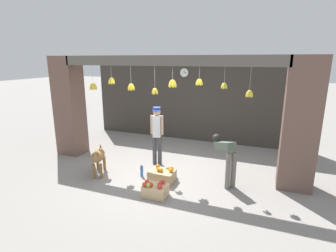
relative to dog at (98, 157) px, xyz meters
name	(u,v)px	position (x,y,z in m)	size (l,w,h in m)	color
ground_plane	(162,171)	(1.35, 0.74, -0.46)	(60.00, 60.00, 0.00)	gray
shop_back_wall	(194,99)	(1.35, 3.62, 0.95)	(7.33, 0.12, 2.83)	#38332D
shop_pillar_left	(69,106)	(-1.66, 1.04, 0.95)	(0.70, 0.60, 2.83)	brown
shop_pillar_right	(300,125)	(4.37, 1.04, 0.95)	(0.70, 0.60, 2.83)	brown
storefront_awning	(162,63)	(1.32, 0.86, 2.19)	(5.43, 0.27, 0.93)	#5B564C
dog	(98,157)	(0.00, 0.00, 0.00)	(0.57, 0.94, 0.69)	olive
shopkeeper	(157,132)	(1.06, 1.12, 0.44)	(0.34, 0.27, 1.55)	#424247
worker_stooping	(226,154)	(2.93, 0.63, 0.24)	(0.64, 0.68, 1.05)	#6B665B
fruit_crate_oranges	(162,175)	(1.58, 0.22, -0.32)	(0.57, 0.43, 0.35)	tan
fruit_crate_apples	(155,190)	(1.69, -0.46, -0.32)	(0.49, 0.36, 0.33)	tan
water_bottle	(142,171)	(1.01, 0.29, -0.33)	(0.07, 0.07, 0.28)	#2D60AD
wall_clock	(184,73)	(1.01, 3.55, 1.84)	(0.30, 0.03, 0.30)	black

